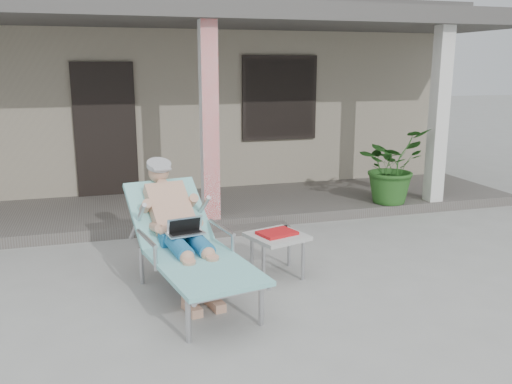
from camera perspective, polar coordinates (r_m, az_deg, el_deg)
name	(u,v)px	position (r m, az deg, el deg)	size (l,w,h in m)	color
ground	(255,288)	(5.55, -0.11, -10.08)	(60.00, 60.00, 0.00)	#9E9E99
house	(167,92)	(11.49, -9.39, 10.38)	(10.40, 5.40, 3.30)	#9F967E
porch_deck	(200,208)	(8.30, -5.94, -1.67)	(10.00, 2.00, 0.15)	#605B56
porch_overhang	(196,22)	(7.99, -6.34, 17.39)	(10.00, 2.30, 2.85)	silver
porch_step	(216,232)	(7.22, -4.24, -4.21)	(2.00, 0.30, 0.07)	#605B56
lounger	(183,212)	(5.27, -7.73, -2.08)	(1.12, 2.10, 1.32)	#B7B7BC
side_table	(277,238)	(5.75, 2.21, -4.89)	(0.68, 0.68, 0.49)	#B6B6B1
potted_palm	(391,166)	(8.44, 14.05, 2.70)	(1.02, 0.88, 1.13)	#26591E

